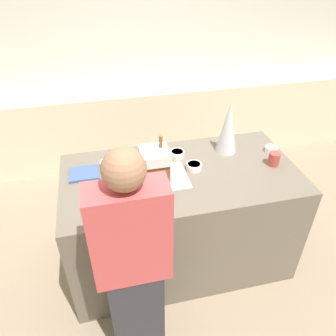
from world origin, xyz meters
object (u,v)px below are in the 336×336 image
Objects in this scene: decorative_tree at (228,127)px; cookbook at (84,174)px; candy_bowl_beside_tree at (107,163)px; candy_bowl_behind_tray at (271,149)px; candy_bowl_center_rear at (177,154)px; person at (133,265)px; baking_tray at (156,178)px; gingerbread_house at (155,164)px; candy_bowl_far_right at (194,166)px; mug at (274,159)px.

decorative_tree reaches higher than cookbook.
candy_bowl_beside_tree is (-0.93, -0.00, -0.19)m from decorative_tree.
candy_bowl_behind_tray is 0.88× the size of candy_bowl_center_rear.
person reaches higher than candy_bowl_behind_tray.
baking_tray is 0.51m from cookbook.
gingerbread_house reaches higher than cookbook.
candy_bowl_center_rear is (-0.74, 0.09, 0.00)m from candy_bowl_behind_tray.
candy_bowl_far_right is at bearing -7.97° from cookbook.
candy_bowl_beside_tree is at bearing 175.77° from candy_bowl_behind_tray.
person reaches higher than candy_bowl_far_right.
candy_bowl_behind_tray reaches higher than baking_tray.
decorative_tree is (0.62, 0.24, 0.21)m from baking_tray.
gingerbread_house is 0.71m from person.
decorative_tree reaches higher than candy_bowl_center_rear.
candy_bowl_beside_tree is 1.06× the size of mug.
cookbook is 1.39m from mug.
gingerbread_house is 0.20× the size of person.
candy_bowl_center_rear is at bearing 158.63° from mug.
candy_bowl_center_rear reaches higher than baking_tray.
gingerbread_house is 0.75× the size of decorative_tree.
decorative_tree is at bearing 164.70° from candy_bowl_behind_tray.
baking_tray is at bearing -158.64° from decorative_tree.
cookbook is at bearing 172.03° from candy_bowl_far_right.
decorative_tree reaches higher than baking_tray.
candy_bowl_beside_tree is 0.95× the size of candy_bowl_far_right.
candy_bowl_center_rear is (-0.40, -0.00, -0.18)m from decorative_tree.
decorative_tree is 0.40m from candy_bowl_behind_tray.
cookbook is 0.83m from person.
decorative_tree reaches higher than mug.
cookbook is (-0.71, -0.07, -0.02)m from candy_bowl_center_rear.
person is at bearing -128.98° from candy_bowl_far_right.
gingerbread_house is 0.89m from mug.
baking_tray is at bearing 178.47° from mug.
baking_tray is 0.40m from candy_bowl_beside_tree.
baking_tray is 0.32m from candy_bowl_center_rear.
mug is (1.21, -0.26, 0.03)m from candy_bowl_beside_tree.
candy_bowl_behind_tray reaches higher than candy_bowl_beside_tree.
decorative_tree is at bearing 21.35° from gingerbread_house.
baking_tray is at bearing -132.49° from candy_bowl_center_rear.
candy_bowl_center_rear is (0.22, 0.24, 0.02)m from baking_tray.
candy_bowl_center_rear reaches higher than candy_bowl_beside_tree.
cookbook is (-1.45, 0.02, -0.01)m from candy_bowl_behind_tray.
cookbook reaches higher than baking_tray.
mug reaches higher than candy_bowl_far_right.
gingerbread_house is 0.53m from cookbook.
candy_bowl_center_rear is at bearing 6.03° from cookbook.
gingerbread_house is at bearing 178.45° from mug.
gingerbread_house reaches higher than candy_bowl_far_right.
person is at bearing -147.51° from candy_bowl_behind_tray.
candy_bowl_behind_tray is (0.96, 0.15, -0.11)m from gingerbread_house.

